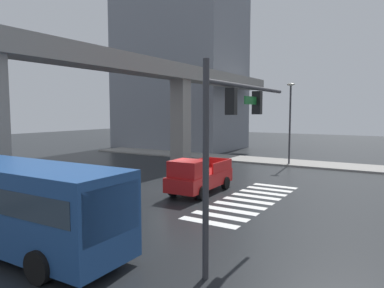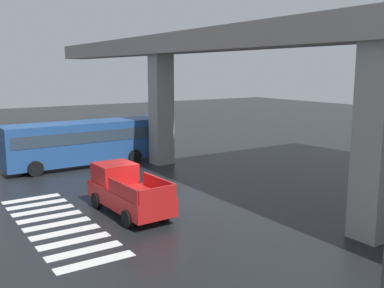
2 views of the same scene
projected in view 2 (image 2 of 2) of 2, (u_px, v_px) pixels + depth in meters
The scene contains 5 objects.
ground_plane at pixel (156, 205), 21.04m from camera, with size 120.00×120.00×0.00m, color black.
crosswalk_stripes at pixel (57, 224), 18.45m from camera, with size 9.35×2.80×0.01m.
elevated_overpass at pixel (239, 52), 22.47m from camera, with size 51.11×2.03×8.67m.
pickup_truck at pixel (126, 191), 19.93m from camera, with size 5.17×2.23×2.08m.
city_bus at pixel (86, 140), 29.57m from camera, with size 2.92×10.84×2.99m.
Camera 2 is at (17.85, -9.69, 6.46)m, focal length 40.89 mm.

